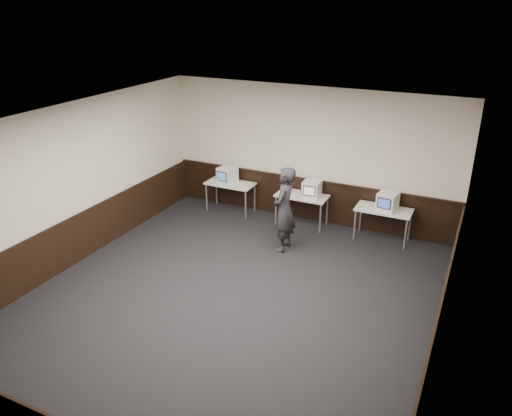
{
  "coord_description": "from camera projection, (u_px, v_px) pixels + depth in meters",
  "views": [
    {
      "loc": [
        3.69,
        -6.59,
        5.03
      ],
      "look_at": [
        -0.23,
        1.6,
        1.15
      ],
      "focal_mm": 35.0,
      "sensor_mm": 36.0,
      "label": 1
    }
  ],
  "objects": [
    {
      "name": "emac_center",
      "position": [
        312.0,
        189.0,
        11.43
      ],
      "size": [
        0.4,
        0.43,
        0.39
      ],
      "rotation": [
        0.0,
        0.0,
        0.04
      ],
      "color": "white",
      "rests_on": "desk_center"
    },
    {
      "name": "wainscot_rail",
      "position": [
        308.0,
        179.0,
        11.79
      ],
      "size": [
        6.98,
        0.06,
        0.04
      ],
      "primitive_type": "cube",
      "color": "black",
      "rests_on": "wainscot_back"
    },
    {
      "name": "wainscot_left",
      "position": [
        77.0,
        238.0,
        10.09
      ],
      "size": [
        0.04,
        7.98,
        1.0
      ],
      "primitive_type": "cube",
      "color": "black",
      "rests_on": "left_wall"
    },
    {
      "name": "emac_left",
      "position": [
        227.0,
        175.0,
        12.29
      ],
      "size": [
        0.47,
        0.49,
        0.4
      ],
      "rotation": [
        0.0,
        0.0,
        -0.19
      ],
      "color": "white",
      "rests_on": "desk_left"
    },
    {
      "name": "emac_right",
      "position": [
        388.0,
        201.0,
        10.73
      ],
      "size": [
        0.46,
        0.47,
        0.4
      ],
      "rotation": [
        0.0,
        0.0,
        -0.15
      ],
      "color": "white",
      "rests_on": "desk_right"
    },
    {
      "name": "back_wall",
      "position": [
        310.0,
        155.0,
        11.6
      ],
      "size": [
        7.0,
        0.0,
        7.0
      ],
      "primitive_type": "plane",
      "rotation": [
        1.57,
        0.0,
        0.0
      ],
      "color": "beige",
      "rests_on": "ground"
    },
    {
      "name": "desk_center",
      "position": [
        302.0,
        198.0,
        11.63
      ],
      "size": [
        1.2,
        0.6,
        0.75
      ],
      "color": "silver",
      "rests_on": "ground"
    },
    {
      "name": "ceiling",
      "position": [
        225.0,
        125.0,
        7.65
      ],
      "size": [
        8.0,
        8.0,
        0.0
      ],
      "primitive_type": "plane",
      "rotation": [
        3.14,
        0.0,
        0.0
      ],
      "color": "white",
      "rests_on": "back_wall"
    },
    {
      "name": "right_wall",
      "position": [
        449.0,
        265.0,
        6.89
      ],
      "size": [
        0.0,
        8.0,
        8.0
      ],
      "primitive_type": "plane",
      "rotation": [
        1.57,
        0.0,
        -1.57
      ],
      "color": "beige",
      "rests_on": "ground"
    },
    {
      "name": "left_wall",
      "position": [
        69.0,
        187.0,
        9.67
      ],
      "size": [
        0.0,
        8.0,
        8.0
      ],
      "primitive_type": "plane",
      "rotation": [
        1.57,
        0.0,
        1.57
      ],
      "color": "beige",
      "rests_on": "ground"
    },
    {
      "name": "floor",
      "position": [
        229.0,
        301.0,
        8.91
      ],
      "size": [
        8.0,
        8.0,
        0.0
      ],
      "primitive_type": "plane",
      "color": "black",
      "rests_on": "ground"
    },
    {
      "name": "wainscot_right",
      "position": [
        436.0,
        330.0,
        7.33
      ],
      "size": [
        0.04,
        7.98,
        1.0
      ],
      "primitive_type": "cube",
      "color": "black",
      "rests_on": "right_wall"
    },
    {
      "name": "desk_left",
      "position": [
        230.0,
        186.0,
        12.38
      ],
      "size": [
        1.2,
        0.6,
        0.75
      ],
      "color": "silver",
      "rests_on": "ground"
    },
    {
      "name": "desk_right",
      "position": [
        384.0,
        212.0,
        10.87
      ],
      "size": [
        1.2,
        0.6,
        0.75
      ],
      "color": "silver",
      "rests_on": "ground"
    },
    {
      "name": "person",
      "position": [
        284.0,
        209.0,
        10.38
      ],
      "size": [
        0.47,
        0.69,
        1.85
      ],
      "primitive_type": "imported",
      "rotation": [
        0.0,
        0.0,
        -1.53
      ],
      "color": "#27252B",
      "rests_on": "ground"
    },
    {
      "name": "front_wall",
      "position": [
        34.0,
        370.0,
        4.96
      ],
      "size": [
        7.0,
        0.0,
        7.0
      ],
      "primitive_type": "plane",
      "rotation": [
        -1.57,
        0.0,
        0.0
      ],
      "color": "beige",
      "rests_on": "ground"
    },
    {
      "name": "wainscot_back",
      "position": [
        307.0,
        199.0,
        12.01
      ],
      "size": [
        6.98,
        0.04,
        1.0
      ],
      "primitive_type": "cube",
      "color": "black",
      "rests_on": "back_wall"
    }
  ]
}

